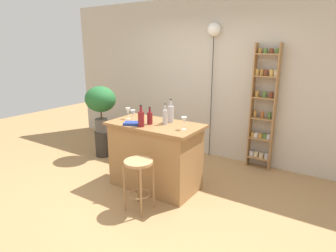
# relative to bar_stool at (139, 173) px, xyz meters

# --- Properties ---
(ground) EXTENTS (12.00, 12.00, 0.00)m
(ground) POSITION_rel_bar_stool_xyz_m (-0.20, 0.32, -0.48)
(ground) COLOR #A37A4C
(back_wall) EXTENTS (6.40, 0.10, 2.80)m
(back_wall) POSITION_rel_bar_stool_xyz_m (-0.20, 2.27, 0.92)
(back_wall) COLOR #BCB2A3
(back_wall) RESTS_ON ground
(kitchen_counter) EXTENTS (1.30, 0.70, 0.94)m
(kitchen_counter) POSITION_rel_bar_stool_xyz_m (-0.20, 0.62, -0.01)
(kitchen_counter) COLOR #9E7042
(kitchen_counter) RESTS_ON ground
(bar_stool) EXTENTS (0.35, 0.35, 0.65)m
(bar_stool) POSITION_rel_bar_stool_xyz_m (0.00, 0.00, 0.00)
(bar_stool) COLOR #997047
(bar_stool) RESTS_ON ground
(spice_shelf) EXTENTS (0.38, 0.16, 2.02)m
(spice_shelf) POSITION_rel_bar_stool_xyz_m (0.85, 2.12, 0.52)
(spice_shelf) COLOR #9E7042
(spice_shelf) RESTS_ON ground
(plant_stool) EXTENTS (0.29, 0.29, 0.47)m
(plant_stool) POSITION_rel_bar_stool_xyz_m (-1.71, 1.07, -0.25)
(plant_stool) COLOR #2D2823
(plant_stool) RESTS_ON ground
(potted_plant) EXTENTS (0.57, 0.51, 0.82)m
(potted_plant) POSITION_rel_bar_stool_xyz_m (-1.71, 1.07, 0.53)
(potted_plant) COLOR #514C47
(potted_plant) RESTS_ON plant_stool
(bottle_sauce_amber) EXTENTS (0.08, 0.08, 0.33)m
(bottle_sauce_amber) POSITION_rel_bar_stool_xyz_m (-0.05, 0.79, 0.58)
(bottle_sauce_amber) COLOR #B2B2B7
(bottle_sauce_amber) RESTS_ON kitchen_counter
(bottle_spirits_clear) EXTENTS (0.08, 0.08, 0.29)m
(bottle_spirits_clear) POSITION_rel_bar_stool_xyz_m (-0.25, 0.39, 0.56)
(bottle_spirits_clear) COLOR maroon
(bottle_spirits_clear) RESTS_ON kitchen_counter
(bottle_soda_blue) EXTENTS (0.08, 0.08, 0.24)m
(bottle_soda_blue) POSITION_rel_bar_stool_xyz_m (-0.23, 0.55, 0.54)
(bottle_soda_blue) COLOR maroon
(bottle_soda_blue) RESTS_ON kitchen_counter
(bottle_vinegar) EXTENTS (0.07, 0.07, 0.29)m
(bottle_vinegar) POSITION_rel_bar_stool_xyz_m (-0.05, 0.65, 0.56)
(bottle_vinegar) COLOR #B2B2B7
(bottle_vinegar) RESTS_ON kitchen_counter
(wine_glass_left) EXTENTS (0.07, 0.07, 0.16)m
(wine_glass_left) POSITION_rel_bar_stool_xyz_m (-0.52, 0.54, 0.57)
(wine_glass_left) COLOR silver
(wine_glass_left) RESTS_ON kitchen_counter
(wine_glass_center) EXTENTS (0.07, 0.07, 0.16)m
(wine_glass_center) POSITION_rel_bar_stool_xyz_m (-0.68, 0.62, 0.57)
(wine_glass_center) COLOR silver
(wine_glass_center) RESTS_ON kitchen_counter
(wine_glass_right) EXTENTS (0.07, 0.07, 0.16)m
(wine_glass_right) POSITION_rel_bar_stool_xyz_m (0.29, 0.58, 0.57)
(wine_glass_right) COLOR silver
(wine_glass_right) RESTS_ON kitchen_counter
(cookbook) EXTENTS (0.26, 0.23, 0.03)m
(cookbook) POSITION_rel_bar_stool_xyz_m (-0.42, 0.40, 0.47)
(cookbook) COLOR navy
(cookbook) RESTS_ON kitchen_counter
(pendant_globe_light) EXTENTS (0.23, 0.23, 2.35)m
(pendant_globe_light) POSITION_rel_bar_stool_xyz_m (-0.07, 2.16, 1.72)
(pendant_globe_light) COLOR black
(pendant_globe_light) RESTS_ON ground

